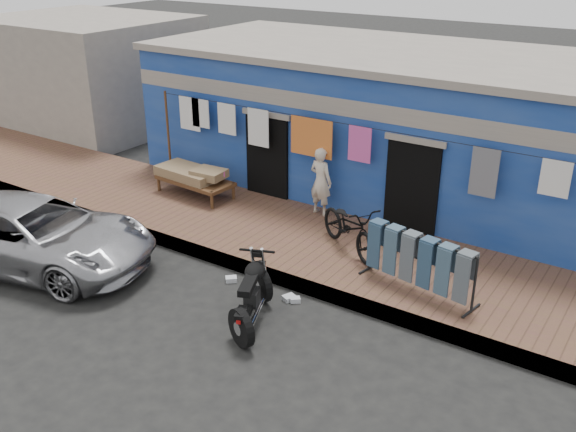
% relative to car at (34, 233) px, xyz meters
% --- Properties ---
extents(ground, '(80.00, 80.00, 0.00)m').
position_rel_car_xyz_m(ground, '(4.13, 0.34, -0.66)').
color(ground, black).
rests_on(ground, ground).
extents(sidewalk, '(28.00, 3.00, 0.25)m').
position_rel_car_xyz_m(sidewalk, '(4.13, 3.34, -0.53)').
color(sidewalk, brown).
rests_on(sidewalk, ground).
extents(curb, '(28.00, 0.10, 0.25)m').
position_rel_car_xyz_m(curb, '(4.13, 1.89, -0.53)').
color(curb, gray).
rests_on(curb, ground).
extents(building, '(12.20, 5.20, 3.36)m').
position_rel_car_xyz_m(building, '(4.12, 7.33, 1.03)').
color(building, navy).
rests_on(building, ground).
extents(neighbor_left, '(6.00, 5.00, 3.40)m').
position_rel_car_xyz_m(neighbor_left, '(-6.87, 7.34, 1.04)').
color(neighbor_left, '#9E9384').
rests_on(neighbor_left, ground).
extents(clothesline, '(10.06, 0.06, 2.10)m').
position_rel_car_xyz_m(clothesline, '(3.30, 4.59, 1.15)').
color(clothesline, brown).
rests_on(clothesline, sidewalk).
extents(car, '(5.06, 3.21, 1.32)m').
position_rel_car_xyz_m(car, '(0.00, 0.00, 0.00)').
color(car, '#B3B3B8').
rests_on(car, ground).
extents(seated_person, '(0.58, 0.43, 1.48)m').
position_rel_car_xyz_m(seated_person, '(3.50, 4.54, 0.33)').
color(seated_person, beige).
rests_on(seated_person, sidewalk).
extents(bicycle, '(1.91, 1.51, 1.19)m').
position_rel_car_xyz_m(bicycle, '(4.85, 3.34, 0.19)').
color(bicycle, black).
rests_on(bicycle, sidewalk).
extents(motorcycle, '(1.79, 2.09, 1.08)m').
position_rel_car_xyz_m(motorcycle, '(4.54, 0.65, -0.12)').
color(motorcycle, black).
rests_on(motorcycle, ground).
extents(charpoy, '(2.08, 1.22, 0.65)m').
position_rel_car_xyz_m(charpoy, '(0.55, 3.89, -0.08)').
color(charpoy, brown).
rests_on(charpoy, sidewalk).
extents(jeans_rack, '(2.30, 1.19, 1.03)m').
position_rel_car_xyz_m(jeans_rack, '(6.52, 2.68, 0.11)').
color(jeans_rack, black).
rests_on(jeans_rack, sidewalk).
extents(litter_a, '(0.25, 0.25, 0.09)m').
position_rel_car_xyz_m(litter_a, '(3.45, 1.50, -0.62)').
color(litter_a, silver).
rests_on(litter_a, ground).
extents(litter_b, '(0.21, 0.21, 0.08)m').
position_rel_car_xyz_m(litter_b, '(4.80, 1.54, -0.62)').
color(litter_b, silver).
rests_on(litter_b, ground).
extents(litter_c, '(0.24, 0.26, 0.08)m').
position_rel_car_xyz_m(litter_c, '(4.68, 1.54, -0.62)').
color(litter_c, silver).
rests_on(litter_c, ground).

